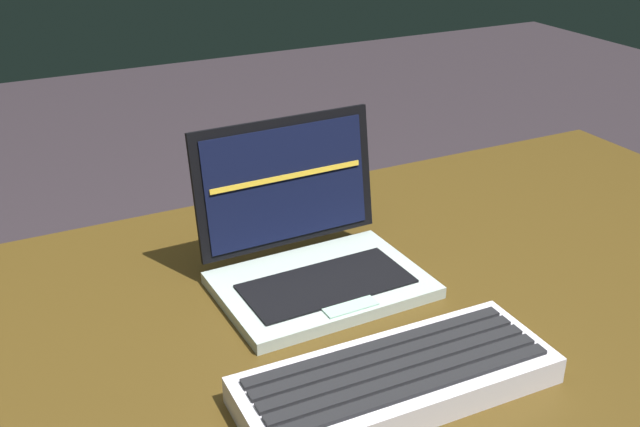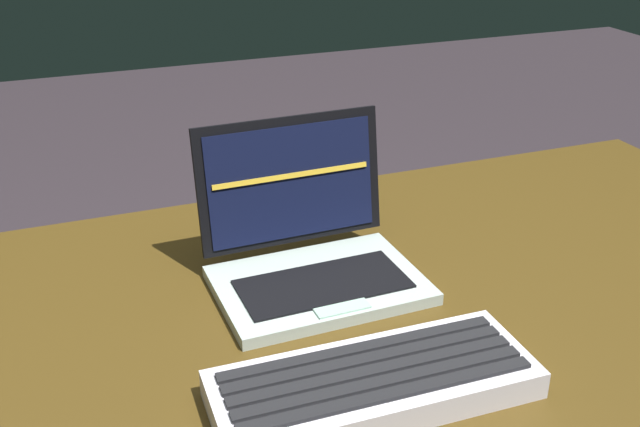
# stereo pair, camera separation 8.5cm
# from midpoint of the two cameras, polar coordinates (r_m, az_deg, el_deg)

# --- Properties ---
(desk) EXTENTS (1.59, 0.67, 0.72)m
(desk) POSITION_cam_midpoint_polar(r_m,az_deg,el_deg) (0.93, -5.89, -11.54)
(desk) COLOR #463211
(desk) RESTS_ON ground
(laptop_front) EXTENTS (0.25, 0.21, 0.19)m
(laptop_front) POSITION_cam_midpoint_polar(r_m,az_deg,el_deg) (0.94, -3.32, -3.01)
(laptop_front) COLOR #ADBDB7
(laptop_front) RESTS_ON desk
(external_keyboard) EXTENTS (0.32, 0.13, 0.03)m
(external_keyboard) POSITION_cam_midpoint_polar(r_m,az_deg,el_deg) (0.76, 2.61, -12.51)
(external_keyboard) COLOR silver
(external_keyboard) RESTS_ON desk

